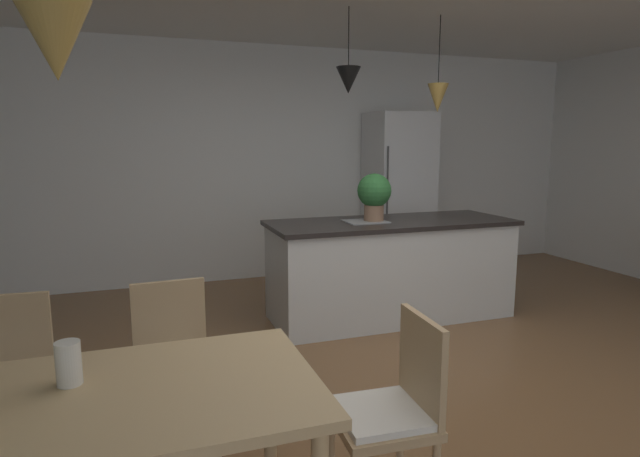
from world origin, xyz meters
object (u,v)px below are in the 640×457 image
Objects in this scene: potted_plant_on_island at (374,194)px; vase_on_dining_table at (69,363)px; kitchen_island at (391,268)px; refrigerator at (398,195)px; dining_table at (72,419)px; chair_far_right at (174,362)px; chair_kitchen_end at (393,409)px; chair_far_left at (5,384)px.

potted_plant_on_island reaches higher than vase_on_dining_table.
kitchen_island is 1.14× the size of refrigerator.
dining_table is at bearing -130.46° from refrigerator.
chair_far_right is 0.45× the size of refrigerator.
potted_plant_on_island is at bearing 39.63° from chair_far_right.
chair_kitchen_end is 1.80m from chair_far_left.
refrigerator is (0.84, 1.47, 0.51)m from kitchen_island.
chair_far_left is 4.73m from refrigerator.
chair_kitchen_end reaches higher than dining_table.
refrigerator reaches higher than dining_table.
refrigerator is (2.01, 3.80, 0.50)m from chair_kitchen_end.
chair_far_right and chair_far_left have the same top height.
chair_kitchen_end is at bearing -26.60° from chair_far_left.
chair_kitchen_end is 2.03× the size of potted_plant_on_island.
dining_table is 1.24m from chair_kitchen_end.
vase_on_dining_table is at bearing -61.30° from chair_far_left.
kitchen_island reaches higher than chair_kitchen_end.
chair_kitchen_end is (1.23, -0.00, -0.18)m from dining_table.
chair_far_right is at bearing 0.00° from chair_far_left.
dining_table is 1.97× the size of chair_kitchen_end.
kitchen_island is 0.71m from potted_plant_on_island.
vase_on_dining_table is (0.37, -0.68, 0.33)m from chair_far_left.
refrigerator reaches higher than chair_far_right.
vase_on_dining_table reaches higher than dining_table.
dining_table is at bearing -135.88° from kitchen_island.
potted_plant_on_island is (-1.02, -1.47, 0.17)m from refrigerator.
vase_on_dining_table is at bearing 174.01° from chair_kitchen_end.
chair_far_left is 2.03× the size of potted_plant_on_island.
chair_far_right is 1.00× the size of chair_far_left.
chair_far_left is 5.43× the size of vase_on_dining_table.
refrigerator is 4.91m from vase_on_dining_table.
refrigerator is at bearing 49.54° from dining_table.
chair_kitchen_end is 2.61m from kitchen_island.
kitchen_island is (2.40, 2.33, -0.19)m from dining_table.
kitchen_island reaches higher than dining_table.
dining_table is 0.91m from chair_far_left.
chair_far_left is at bearing -151.30° from kitchen_island.
chair_far_left is 3.09m from potted_plant_on_island.
vase_on_dining_table reaches higher than chair_kitchen_end.
vase_on_dining_table is at bearing -131.54° from refrigerator.
kitchen_island reaches higher than chair_far_left.
kitchen_island is (1.17, 2.33, -0.01)m from chair_kitchen_end.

